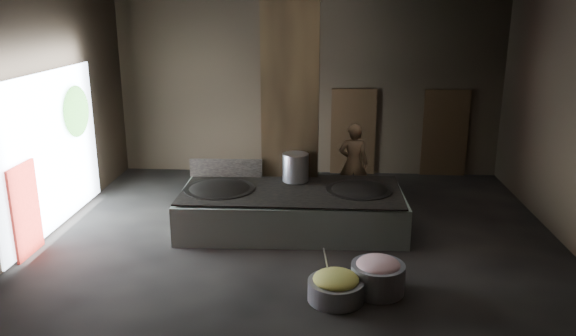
# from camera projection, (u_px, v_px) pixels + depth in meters

# --- Properties ---
(floor) EXTENTS (10.00, 9.00, 0.10)m
(floor) POSITION_uv_depth(u_px,v_px,m) (301.00, 239.00, 11.02)
(floor) COLOR black
(floor) RESTS_ON ground
(back_wall) EXTENTS (10.00, 0.10, 4.50)m
(back_wall) POSITION_uv_depth(u_px,v_px,m) (308.00, 89.00, 14.74)
(back_wall) COLOR black
(back_wall) RESTS_ON ground
(front_wall) EXTENTS (10.00, 0.10, 4.50)m
(front_wall) POSITION_uv_depth(u_px,v_px,m) (284.00, 211.00, 6.01)
(front_wall) COLOR black
(front_wall) RESTS_ON ground
(left_wall) EXTENTS (0.10, 9.00, 4.50)m
(left_wall) POSITION_uv_depth(u_px,v_px,m) (37.00, 121.00, 10.68)
(left_wall) COLOR black
(left_wall) RESTS_ON ground
(pillar) EXTENTS (1.20, 1.20, 4.50)m
(pillar) POSITION_uv_depth(u_px,v_px,m) (291.00, 107.00, 12.21)
(pillar) COLOR black
(pillar) RESTS_ON ground
(hearth_platform) EXTENTS (4.50, 2.24, 0.77)m
(hearth_platform) POSITION_uv_depth(u_px,v_px,m) (292.00, 210.00, 11.35)
(hearth_platform) COLOR #A7BAA9
(hearth_platform) RESTS_ON ground
(platform_cap) EXTENTS (4.35, 2.09, 0.03)m
(platform_cap) POSITION_uv_depth(u_px,v_px,m) (292.00, 190.00, 11.23)
(platform_cap) COLOR black
(platform_cap) RESTS_ON hearth_platform
(wok_left) EXTENTS (1.40, 1.40, 0.39)m
(wok_left) POSITION_uv_depth(u_px,v_px,m) (220.00, 192.00, 11.28)
(wok_left) COLOR black
(wok_left) RESTS_ON hearth_platform
(wok_left_rim) EXTENTS (1.43, 1.43, 0.05)m
(wok_left_rim) POSITION_uv_depth(u_px,v_px,m) (219.00, 189.00, 11.26)
(wok_left_rim) COLOR black
(wok_left_rim) RESTS_ON hearth_platform
(wok_right) EXTENTS (1.30, 1.30, 0.37)m
(wok_right) POSITION_uv_depth(u_px,v_px,m) (359.00, 194.00, 11.21)
(wok_right) COLOR black
(wok_right) RESTS_ON hearth_platform
(wok_right_rim) EXTENTS (1.33, 1.33, 0.05)m
(wok_right_rim) POSITION_uv_depth(u_px,v_px,m) (359.00, 190.00, 11.19)
(wok_right_rim) COLOR black
(wok_right_rim) RESTS_ON hearth_platform
(stock_pot) EXTENTS (0.54, 0.54, 0.58)m
(stock_pot) POSITION_uv_depth(u_px,v_px,m) (296.00, 167.00, 11.66)
(stock_pot) COLOR #ACAEB4
(stock_pot) RESTS_ON hearth_platform
(splash_guard) EXTENTS (1.55, 0.10, 0.39)m
(splash_guard) POSITION_uv_depth(u_px,v_px,m) (226.00, 168.00, 11.97)
(splash_guard) COLOR black
(splash_guard) RESTS_ON hearth_platform
(cook) EXTENTS (0.70, 0.49, 1.83)m
(cook) POSITION_uv_depth(u_px,v_px,m) (353.00, 163.00, 12.74)
(cook) COLOR brown
(cook) RESTS_ON ground
(veg_basin) EXTENTS (0.97, 0.97, 0.32)m
(veg_basin) POSITION_uv_depth(u_px,v_px,m) (336.00, 290.00, 8.62)
(veg_basin) COLOR slate
(veg_basin) RESTS_ON ground
(veg_fill) EXTENTS (0.71, 0.71, 0.22)m
(veg_fill) POSITION_uv_depth(u_px,v_px,m) (336.00, 279.00, 8.56)
(veg_fill) COLOR #88B155
(veg_fill) RESTS_ON veg_basin
(ladle) EXTENTS (0.13, 0.34, 0.62)m
(ladle) POSITION_uv_depth(u_px,v_px,m) (326.00, 262.00, 8.66)
(ladle) COLOR #ACAEB4
(ladle) RESTS_ON veg_basin
(meat_basin) EXTENTS (1.03, 1.03, 0.47)m
(meat_basin) POSITION_uv_depth(u_px,v_px,m) (378.00, 278.00, 8.85)
(meat_basin) COLOR slate
(meat_basin) RESTS_ON ground
(meat_fill) EXTENTS (0.70, 0.70, 0.27)m
(meat_fill) POSITION_uv_depth(u_px,v_px,m) (378.00, 265.00, 8.79)
(meat_fill) COLOR #C17481
(meat_fill) RESTS_ON meat_basin
(doorway_near) EXTENTS (1.18, 0.08, 2.38)m
(doorway_near) POSITION_uv_depth(u_px,v_px,m) (353.00, 133.00, 14.89)
(doorway_near) COLOR black
(doorway_near) RESTS_ON ground
(doorway_near_glow) EXTENTS (0.80, 0.04, 1.89)m
(doorway_near_glow) POSITION_uv_depth(u_px,v_px,m) (357.00, 135.00, 14.88)
(doorway_near_glow) COLOR #8C6647
(doorway_near_glow) RESTS_ON ground
(doorway_far) EXTENTS (1.18, 0.08, 2.38)m
(doorway_far) POSITION_uv_depth(u_px,v_px,m) (445.00, 135.00, 14.74)
(doorway_far) COLOR black
(doorway_far) RESTS_ON ground
(doorway_far_glow) EXTENTS (0.76, 0.04, 1.80)m
(doorway_far_glow) POSITION_uv_depth(u_px,v_px,m) (440.00, 135.00, 14.92)
(doorway_far_glow) COLOR #8C6647
(doorway_far_glow) RESTS_ON ground
(left_opening) EXTENTS (0.04, 4.20, 3.10)m
(left_opening) POSITION_uv_depth(u_px,v_px,m) (51.00, 151.00, 11.05)
(left_opening) COLOR white
(left_opening) RESTS_ON ground
(pavilion_sliver) EXTENTS (0.05, 0.90, 1.70)m
(pavilion_sliver) POSITION_uv_depth(u_px,v_px,m) (26.00, 210.00, 10.01)
(pavilion_sliver) COLOR maroon
(pavilion_sliver) RESTS_ON ground
(tree_silhouette) EXTENTS (0.28, 1.10, 1.10)m
(tree_silhouette) POSITION_uv_depth(u_px,v_px,m) (76.00, 111.00, 11.93)
(tree_silhouette) COLOR #194714
(tree_silhouette) RESTS_ON left_opening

